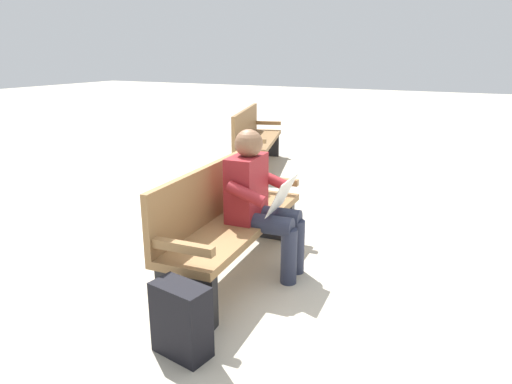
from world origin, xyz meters
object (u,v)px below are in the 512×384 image
bench_near (229,219)px  bench_far (255,138)px  backpack (182,320)px  person_seated (260,199)px

bench_near → bench_far: 3.69m
bench_near → backpack: 1.15m
person_seated → backpack: 1.26m
backpack → bench_far: bearing=-158.5°
person_seated → backpack: bearing=-0.5°
person_seated → backpack: (1.19, 0.07, -0.40)m
person_seated → bench_far: person_seated is taller
bench_far → bench_near: bearing=6.7°
bench_near → backpack: bench_near is taller
person_seated → bench_far: size_ratio=0.63×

